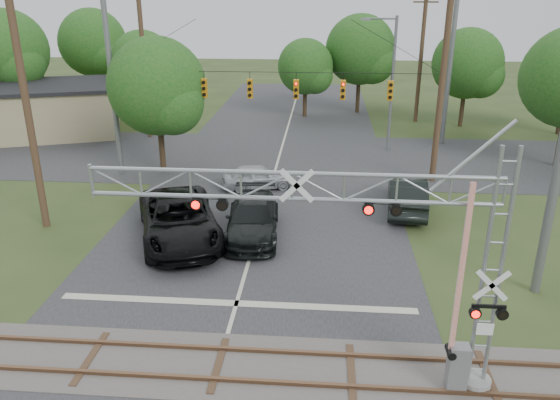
# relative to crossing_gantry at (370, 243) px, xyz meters

# --- Properties ---
(road_main) EXTENTS (14.00, 90.00, 0.02)m
(road_main) POSITION_rel_crossing_gantry_xyz_m (-4.26, 8.36, -4.44)
(road_main) COLOR #28282A
(road_main) RESTS_ON ground
(road_cross) EXTENTS (90.00, 12.00, 0.02)m
(road_cross) POSITION_rel_crossing_gantry_xyz_m (-4.26, 22.36, -4.44)
(road_cross) COLOR #28282A
(road_cross) RESTS_ON ground
(railroad_track) EXTENTS (90.00, 3.20, 0.17)m
(railroad_track) POSITION_rel_crossing_gantry_xyz_m (-4.26, 0.36, -4.42)
(railroad_track) COLOR #4B4641
(railroad_track) RESTS_ON ground
(crossing_gantry) EXTENTS (11.11, 0.91, 7.16)m
(crossing_gantry) POSITION_rel_crossing_gantry_xyz_m (0.00, 0.00, 0.00)
(crossing_gantry) COLOR gray
(crossing_gantry) RESTS_ON ground
(traffic_signal_span) EXTENTS (19.34, 0.36, 11.50)m
(traffic_signal_span) POSITION_rel_crossing_gantry_xyz_m (-3.36, 18.36, 1.22)
(traffic_signal_span) COLOR slate
(traffic_signal_span) RESTS_ON ground
(pickup_black) EXTENTS (5.54, 7.84, 1.99)m
(pickup_black) POSITION_rel_crossing_gantry_xyz_m (-7.68, 9.10, -3.46)
(pickup_black) COLOR black
(pickup_black) RESTS_ON ground
(car_dark) EXTENTS (2.71, 5.88, 1.66)m
(car_dark) POSITION_rel_crossing_gantry_xyz_m (-4.43, 9.86, -3.62)
(car_dark) COLOR black
(car_dark) RESTS_ON ground
(sedan_silver) EXTENTS (4.39, 2.68, 1.40)m
(sedan_silver) POSITION_rel_crossing_gantry_xyz_m (-4.96, 16.24, -3.75)
(sedan_silver) COLOR #A5A7AC
(sedan_silver) RESTS_ON ground
(suv_dark) EXTENTS (2.42, 5.55, 1.77)m
(suv_dark) POSITION_rel_crossing_gantry_xyz_m (3.07, 13.56, -3.57)
(suv_dark) COLOR black
(suv_dark) RESTS_ON ground
(commercial_building) EXTENTS (18.31, 13.42, 3.83)m
(commercial_building) POSITION_rel_crossing_gantry_xyz_m (-25.62, 26.93, -2.53)
(commercial_building) COLOR #978B65
(commercial_building) RESTS_ON ground
(streetlight) EXTENTS (2.43, 0.25, 9.10)m
(streetlight) POSITION_rel_crossing_gantry_xyz_m (3.09, 24.89, 0.63)
(streetlight) COLOR slate
(streetlight) RESTS_ON ground
(utility_poles) EXTENTS (24.14, 28.96, 13.84)m
(utility_poles) POSITION_rel_crossing_gantry_xyz_m (-1.09, 20.17, 1.78)
(utility_poles) COLOR #483521
(utility_poles) RESTS_ON ground
(treeline) EXTENTS (50.86, 27.23, 9.34)m
(treeline) POSITION_rel_crossing_gantry_xyz_m (-5.61, 31.35, 1.03)
(treeline) COLOR #362718
(treeline) RESTS_ON ground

